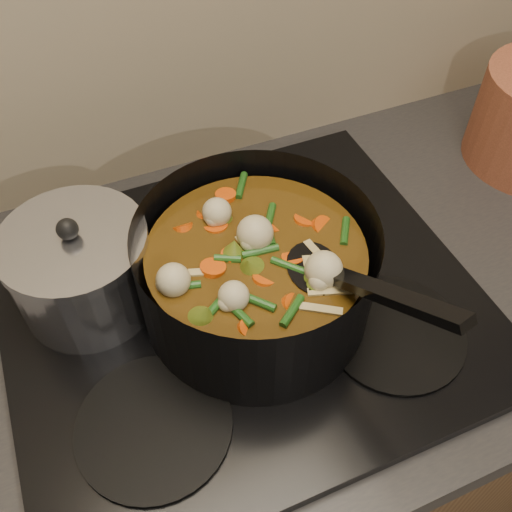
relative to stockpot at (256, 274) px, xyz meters
name	(u,v)px	position (x,y,z in m)	size (l,w,h in m)	color
counter	(246,440)	(-0.01, 0.02, -0.54)	(2.64, 0.64, 0.91)	brown
stovetop	(241,302)	(-0.01, 0.02, -0.08)	(0.62, 0.54, 0.03)	black
stockpot	(256,274)	(0.00, 0.00, 0.00)	(0.30, 0.39, 0.22)	black
saucepan	(82,269)	(-0.20, 0.10, -0.01)	(0.18, 0.18, 0.15)	silver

